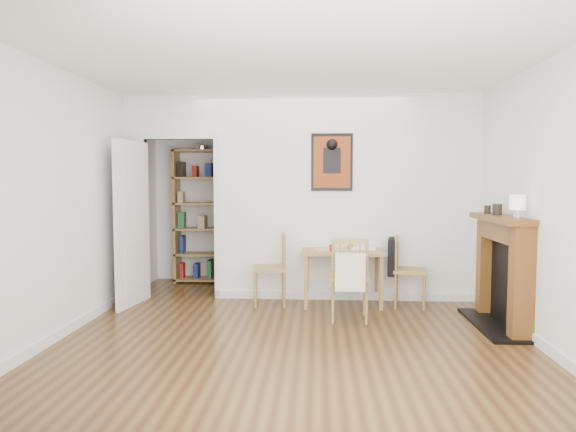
# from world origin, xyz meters

# --- Properties ---
(ground) EXTENTS (5.20, 5.20, 0.00)m
(ground) POSITION_xyz_m (0.00, 0.00, 0.00)
(ground) COLOR brown
(ground) RESTS_ON ground
(room_shell) EXTENTS (5.20, 5.20, 5.20)m
(room_shell) POSITION_xyz_m (0.10, 1.34, 1.30)
(room_shell) COLOR silver
(room_shell) RESTS_ON ground
(dining_table) EXTENTS (0.99, 0.63, 0.68)m
(dining_table) POSITION_xyz_m (0.53, 1.10, 0.59)
(dining_table) COLOR #A9794F
(dining_table) RESTS_ON ground
(chair_left) EXTENTS (0.49, 0.49, 0.89)m
(chair_left) POSITION_xyz_m (-0.36, 1.03, 0.44)
(chair_left) COLOR #9D8349
(chair_left) RESTS_ON ground
(chair_right) EXTENTS (0.55, 0.50, 0.85)m
(chair_right) POSITION_xyz_m (1.32, 1.06, 0.44)
(chair_right) COLOR #9D8349
(chair_right) RESTS_ON ground
(chair_front) EXTENTS (0.47, 0.53, 0.92)m
(chair_front) POSITION_xyz_m (0.57, 0.41, 0.47)
(chair_front) COLOR #9D8349
(chair_front) RESTS_ON ground
(bookshelf) EXTENTS (0.84, 0.34, 2.00)m
(bookshelf) POSITION_xyz_m (-1.49, 2.40, 0.99)
(bookshelf) COLOR #A9794F
(bookshelf) RESTS_ON ground
(fireplace) EXTENTS (0.45, 1.25, 1.16)m
(fireplace) POSITION_xyz_m (2.16, 0.25, 0.62)
(fireplace) COLOR brown
(fireplace) RESTS_ON ground
(red_glass) EXTENTS (0.06, 0.06, 0.08)m
(red_glass) POSITION_xyz_m (0.40, 0.99, 0.72)
(red_glass) COLOR maroon
(red_glass) RESTS_ON dining_table
(orange_fruit) EXTENTS (0.08, 0.08, 0.08)m
(orange_fruit) POSITION_xyz_m (0.63, 1.20, 0.72)
(orange_fruit) COLOR orange
(orange_fruit) RESTS_ON dining_table
(placemat) EXTENTS (0.44, 0.37, 0.00)m
(placemat) POSITION_xyz_m (0.39, 1.14, 0.68)
(placemat) COLOR beige
(placemat) RESTS_ON dining_table
(notebook) EXTENTS (0.33, 0.25, 0.02)m
(notebook) POSITION_xyz_m (0.78, 1.20, 0.68)
(notebook) COLOR white
(notebook) RESTS_ON dining_table
(mantel_lamp) EXTENTS (0.15, 0.15, 0.23)m
(mantel_lamp) POSITION_xyz_m (2.12, -0.16, 1.30)
(mantel_lamp) COLOR silver
(mantel_lamp) RESTS_ON fireplace
(ceramic_jar_a) EXTENTS (0.10, 0.10, 0.12)m
(ceramic_jar_a) POSITION_xyz_m (2.11, 0.34, 1.22)
(ceramic_jar_a) COLOR black
(ceramic_jar_a) RESTS_ON fireplace
(ceramic_jar_b) EXTENTS (0.07, 0.07, 0.09)m
(ceramic_jar_b) POSITION_xyz_m (2.08, 0.56, 1.21)
(ceramic_jar_b) COLOR black
(ceramic_jar_b) RESTS_ON fireplace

